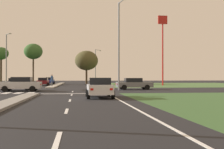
# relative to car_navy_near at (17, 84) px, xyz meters

# --- Properties ---
(ground_plane) EXTENTS (200.00, 200.00, 0.00)m
(ground_plane) POSITION_rel_car_navy_near_xyz_m (3.17, -1.00, -0.75)
(ground_plane) COLOR black
(grass_verge_far_right) EXTENTS (35.00, 35.00, 0.01)m
(grass_verge_far_right) POSITION_rel_car_navy_near_xyz_m (28.67, 23.50, -0.75)
(grass_verge_far_right) COLOR #476B38
(grass_verge_far_right) RESTS_ON ground
(median_island_far) EXTENTS (1.20, 36.00, 0.14)m
(median_island_far) POSITION_rel_car_navy_near_xyz_m (3.17, 24.00, -0.68)
(median_island_far) COLOR #ADA89E
(median_island_far) RESTS_ON ground
(lane_dash_near) EXTENTS (0.14, 2.00, 0.01)m
(lane_dash_near) POSITION_rel_car_navy_near_xyz_m (6.67, -27.91, -0.75)
(lane_dash_near) COLOR silver
(lane_dash_near) RESTS_ON ground
(lane_dash_second) EXTENTS (0.14, 2.00, 0.01)m
(lane_dash_second) POSITION_rel_car_navy_near_xyz_m (6.67, -21.91, -0.75)
(lane_dash_second) COLOR silver
(lane_dash_second) RESTS_ON ground
(lane_dash_third) EXTENTS (0.14, 2.00, 0.01)m
(lane_dash_third) POSITION_rel_car_navy_near_xyz_m (6.67, -15.91, -0.75)
(lane_dash_third) COLOR silver
(lane_dash_third) RESTS_ON ground
(lane_dash_fourth) EXTENTS (0.14, 2.00, 0.01)m
(lane_dash_fourth) POSITION_rel_car_navy_near_xyz_m (6.67, -9.91, -0.75)
(lane_dash_fourth) COLOR silver
(lane_dash_fourth) RESTS_ON ground
(lane_dash_fifth) EXTENTS (0.14, 2.00, 0.01)m
(lane_dash_fifth) POSITION_rel_car_navy_near_xyz_m (6.67, -3.91, -0.75)
(lane_dash_fifth) COLOR silver
(lane_dash_fifth) RESTS_ON ground
(edge_line_right) EXTENTS (0.14, 24.00, 0.01)m
(edge_line_right) POSITION_rel_car_navy_near_xyz_m (10.02, -19.00, -0.75)
(edge_line_right) COLOR silver
(edge_line_right) RESTS_ON ground
(stop_bar_near) EXTENTS (6.40, 0.50, 0.01)m
(stop_bar_near) POSITION_rel_car_navy_near_xyz_m (6.97, -8.00, -0.75)
(stop_bar_near) COLOR silver
(stop_bar_near) RESTS_ON ground
(crosswalk_bar_fourth) EXTENTS (0.70, 2.80, 0.01)m
(crosswalk_bar_fourth) POSITION_rel_car_navy_near_xyz_m (0.22, -6.20, -0.75)
(crosswalk_bar_fourth) COLOR silver
(crosswalk_bar_fourth) RESTS_ON ground
(crosswalk_bar_fifth) EXTENTS (0.70, 2.80, 0.01)m
(crosswalk_bar_fifth) POSITION_rel_car_navy_near_xyz_m (1.37, -6.20, -0.75)
(crosswalk_bar_fifth) COLOR silver
(crosswalk_bar_fifth) RESTS_ON ground
(crosswalk_bar_sixth) EXTENTS (0.70, 2.80, 0.01)m
(crosswalk_bar_sixth) POSITION_rel_car_navy_near_xyz_m (2.52, -6.20, -0.75)
(crosswalk_bar_sixth) COLOR silver
(crosswalk_bar_sixth) RESTS_ON ground
(car_navy_near) EXTENTS (4.28, 1.96, 1.47)m
(car_navy_near) POSITION_rel_car_navy_near_xyz_m (0.00, 0.00, 0.00)
(car_navy_near) COLOR #161E47
(car_navy_near) RESTS_ON ground
(car_grey_second) EXTENTS (4.58, 2.08, 1.47)m
(car_grey_second) POSITION_rel_car_navy_near_xyz_m (14.34, 0.22, 0.01)
(car_grey_second) COLOR slate
(car_grey_second) RESTS_ON ground
(car_blue_third) EXTENTS (2.01, 4.18, 1.56)m
(car_blue_third) POSITION_rel_car_navy_near_xyz_m (0.87, 31.78, 0.04)
(car_blue_third) COLOR navy
(car_blue_third) RESTS_ON ground
(car_maroon_fifth) EXTENTS (2.09, 4.19, 1.50)m
(car_maroon_fifth) POSITION_rel_car_navy_near_xyz_m (0.74, 19.48, 0.02)
(car_maroon_fifth) COLOR maroon
(car_maroon_fifth) RESTS_ON ground
(car_silver_sixth) EXTENTS (4.53, 1.99, 1.59)m
(car_silver_sixth) POSITION_rel_car_navy_near_xyz_m (0.96, -2.99, 0.06)
(car_silver_sixth) COLOR #B7B7BC
(car_silver_sixth) RESTS_ON ground
(car_white_seventh) EXTENTS (1.99, 4.19, 1.53)m
(car_white_seventh) POSITION_rel_car_navy_near_xyz_m (8.84, -13.56, 0.03)
(car_white_seventh) COLOR silver
(car_white_seventh) RESTS_ON ground
(street_lamp_second) EXTENTS (0.74, 2.52, 10.55)m
(street_lamp_second) POSITION_rel_car_navy_near_xyz_m (12.14, -1.85, 5.11)
(street_lamp_second) COLOR gray
(street_lamp_second) RESTS_ON ground
(street_lamp_third) EXTENTS (1.48, 2.28, 9.51)m
(street_lamp_third) POSITION_rel_car_navy_near_xyz_m (-5.66, 18.42, 4.58)
(street_lamp_third) COLOR gray
(street_lamp_third) RESTS_ON ground
(street_lamp_fourth) EXTENTS (1.81, 1.52, 9.19)m
(street_lamp_fourth) POSITION_rel_car_navy_near_xyz_m (12.25, 42.00, 4.38)
(street_lamp_fourth) COLOR gray
(street_lamp_fourth) RESTS_ON ground
(pedestrian_at_median) EXTENTS (0.34, 0.34, 1.91)m
(pedestrian_at_median) POSITION_rel_car_navy_near_xyz_m (3.12, 11.03, 0.56)
(pedestrian_at_median) COLOR #4C4C4C
(pedestrian_at_median) RESTS_ON median_island_far
(fastfood_pole_sign) EXTENTS (1.80, 0.40, 13.47)m
(fastfood_pole_sign) POSITION_rel_car_navy_near_xyz_m (23.54, 17.66, 8.92)
(fastfood_pole_sign) COLOR red
(fastfood_pole_sign) RESTS_ON ground
(treeline_third) EXTENTS (3.33, 3.33, 8.40)m
(treeline_third) POSITION_rel_car_navy_near_xyz_m (-9.96, 31.23, 6.07)
(treeline_third) COLOR #423323
(treeline_third) RESTS_ON ground
(treeline_fourth) EXTENTS (4.14, 4.14, 9.19)m
(treeline_fourth) POSITION_rel_car_navy_near_xyz_m (-2.72, 30.36, 6.63)
(treeline_fourth) COLOR #423323
(treeline_fourth) RESTS_ON ground
(treeline_fifth) EXTENTS (5.36, 5.36, 7.76)m
(treeline_fifth) POSITION_rel_car_navy_near_xyz_m (9.30, 30.66, 4.71)
(treeline_fifth) COLOR #423323
(treeline_fifth) RESTS_ON ground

